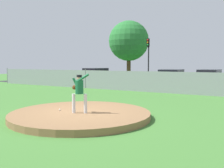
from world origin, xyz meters
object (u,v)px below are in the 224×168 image
(traffic_cone_orange, at_px, (125,83))
(traffic_light_near, at_px, (148,53))
(pitcher_youth, at_px, (79,90))
(baseball, at_px, (60,110))
(parked_car_champagne, at_px, (209,80))
(parked_car_slate, at_px, (171,79))
(parked_car_burgundy, at_px, (96,76))

(traffic_cone_orange, relative_size, traffic_light_near, 0.11)
(pitcher_youth, distance_m, traffic_light_near, 19.43)
(baseball, height_order, parked_car_champagne, parked_car_champagne)
(parked_car_slate, distance_m, traffic_light_near, 6.27)
(pitcher_youth, relative_size, traffic_light_near, 0.32)
(pitcher_youth, height_order, parked_car_champagne, pitcher_youth)
(traffic_light_near, bearing_deg, parked_car_burgundy, -133.58)
(parked_car_champagne, xyz_separation_m, traffic_light_near, (-7.17, 3.60, 2.59))
(parked_car_burgundy, bearing_deg, pitcher_youth, -57.91)
(parked_car_champagne, relative_size, traffic_light_near, 0.96)
(parked_car_burgundy, xyz_separation_m, traffic_light_near, (4.17, 4.38, 2.58))
(parked_car_champagne, relative_size, traffic_cone_orange, 8.66)
(parked_car_slate, bearing_deg, parked_car_burgundy, -177.95)
(parked_car_champagne, bearing_deg, traffic_cone_orange, -171.74)
(parked_car_burgundy, bearing_deg, parked_car_slate, 2.05)
(parked_car_champagne, bearing_deg, pitcher_youth, -98.90)
(traffic_light_near, bearing_deg, parked_car_slate, -45.86)
(parked_car_burgundy, bearing_deg, parked_car_champagne, 3.93)
(baseball, xyz_separation_m, traffic_cone_orange, (-4.29, 13.99, -0.02))
(parked_car_champagne, height_order, parked_car_slate, parked_car_champagne)
(baseball, xyz_separation_m, parked_car_slate, (0.20, 14.62, 0.51))
(parked_car_champagne, bearing_deg, parked_car_slate, -171.31)
(traffic_cone_orange, xyz_separation_m, traffic_light_near, (0.52, 4.72, 3.14))
(baseball, height_order, traffic_cone_orange, traffic_cone_orange)
(traffic_cone_orange, height_order, traffic_light_near, traffic_light_near)
(traffic_light_near, bearing_deg, parked_car_champagne, -26.69)
(parked_car_burgundy, relative_size, traffic_light_near, 0.92)
(baseball, xyz_separation_m, traffic_light_near, (-3.77, 18.71, 3.11))
(parked_car_champagne, distance_m, traffic_cone_orange, 7.78)
(baseball, xyz_separation_m, parked_car_burgundy, (-7.94, 14.33, 0.53))
(parked_car_champagne, relative_size, parked_car_slate, 1.06)
(parked_car_burgundy, distance_m, traffic_light_near, 6.58)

